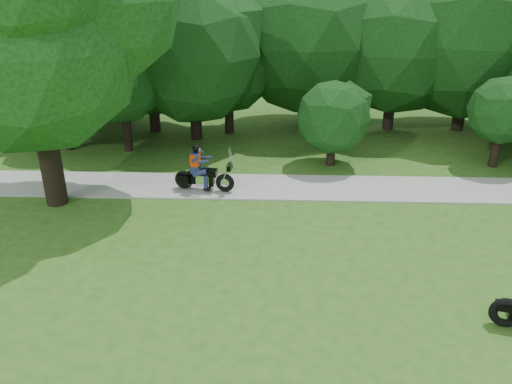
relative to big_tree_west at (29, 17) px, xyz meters
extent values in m
plane|color=#2D5E1A|center=(10.54, -6.85, -5.76)|extent=(100.00, 100.00, 0.00)
cube|color=#A9A9A4|center=(10.54, 1.15, -5.73)|extent=(60.00, 2.20, 0.06)
cylinder|color=black|center=(3.59, 6.63, -4.86)|extent=(0.50, 0.50, 1.80)
sphere|color=black|center=(3.59, 6.63, -1.98)|extent=(6.08, 6.08, 6.08)
cylinder|color=black|center=(-4.28, 5.90, -5.08)|extent=(0.36, 0.36, 1.34)
sphere|color=#123F14|center=(-4.28, 5.90, -3.35)|extent=(3.27, 3.27, 3.27)
cylinder|color=black|center=(0.97, 4.89, -4.86)|extent=(0.37, 0.37, 1.80)
sphere|color=black|center=(0.97, 4.89, -2.87)|extent=(3.33, 3.33, 3.33)
cylinder|color=black|center=(15.80, 8.45, -4.86)|extent=(0.56, 0.56, 1.80)
sphere|color=black|center=(15.80, 8.45, -1.61)|extent=(7.22, 7.22, 7.22)
cylinder|color=black|center=(12.52, 8.49, -4.86)|extent=(0.50, 0.50, 1.80)
sphere|color=black|center=(12.52, 8.49, -2.00)|extent=(6.01, 6.01, 6.01)
cylinder|color=black|center=(-0.97, 9.58, -4.86)|extent=(0.50, 0.50, 1.80)
sphere|color=black|center=(-0.97, 9.58, -2.03)|extent=(5.93, 5.93, 5.93)
cylinder|color=black|center=(-1.60, 4.96, -5.05)|extent=(0.36, 0.36, 1.42)
sphere|color=black|center=(-1.60, 4.96, -3.29)|extent=(3.23, 3.23, 3.23)
cylinder|color=black|center=(1.49, 7.62, -4.86)|extent=(0.49, 0.49, 1.80)
sphere|color=black|center=(1.49, 7.62, -2.08)|extent=(5.78, 5.78, 5.78)
cylinder|color=black|center=(-4.72, 9.35, -4.86)|extent=(0.49, 0.49, 1.80)
sphere|color=black|center=(-4.72, 9.35, -2.08)|extent=(5.76, 5.76, 5.76)
cylinder|color=black|center=(9.30, 3.49, -5.26)|extent=(0.34, 0.34, 0.99)
sphere|color=black|center=(9.30, 3.49, -3.85)|extent=(2.81, 2.81, 2.81)
cylinder|color=black|center=(4.99, 7.59, -4.89)|extent=(0.41, 0.41, 1.74)
sphere|color=black|center=(4.99, 7.59, -2.63)|extent=(4.28, 4.28, 4.28)
cylinder|color=black|center=(15.58, 3.58, -5.07)|extent=(0.33, 0.33, 1.37)
sphere|color=black|center=(15.58, 3.58, -3.55)|extent=(2.57, 2.57, 2.57)
cylinder|color=black|center=(8.50, 8.83, -4.86)|extent=(0.54, 0.54, 1.80)
sphere|color=black|center=(8.50, 8.83, -1.77)|extent=(6.72, 6.72, 6.72)
cylinder|color=black|center=(0.04, -0.35, -3.66)|extent=(0.68, 0.68, 4.20)
sphere|color=#123F14|center=(0.04, -0.35, -0.76)|extent=(6.40, 6.40, 6.40)
torus|color=black|center=(12.07, -6.08, -5.41)|extent=(0.72, 0.35, 0.70)
torus|color=black|center=(4.02, 0.86, -5.37)|extent=(0.68, 0.29, 0.66)
torus|color=black|center=(5.45, 0.63, -5.37)|extent=(0.68, 0.29, 0.66)
cube|color=black|center=(4.56, 0.77, -5.32)|extent=(1.07, 0.39, 0.30)
cube|color=silver|center=(4.71, 0.75, -5.32)|extent=(0.50, 0.39, 0.38)
cube|color=black|center=(4.93, 0.71, -5.04)|extent=(0.53, 0.36, 0.24)
cube|color=black|center=(4.45, 0.79, -5.08)|extent=(0.53, 0.37, 0.09)
cylinder|color=silver|center=(5.49, 0.62, -5.04)|extent=(0.37, 0.10, 0.84)
cylinder|color=silver|center=(5.64, 0.60, -4.64)|extent=(0.13, 0.60, 0.03)
cube|color=black|center=(4.03, 0.65, -5.32)|extent=(0.41, 0.17, 0.32)
cube|color=black|center=(4.09, 1.06, -5.32)|extent=(0.41, 0.17, 0.32)
cube|color=#1A2445|center=(4.45, 0.79, -4.95)|extent=(0.33, 0.40, 0.23)
cube|color=#1A2445|center=(4.47, 0.79, -4.61)|extent=(0.30, 0.43, 0.53)
cube|color=#F63A04|center=(4.47, 0.79, -4.59)|extent=(0.34, 0.47, 0.41)
sphere|color=black|center=(4.49, 0.78, -4.21)|extent=(0.26, 0.26, 0.26)
camera|label=1|loc=(7.10, -14.87, 1.23)|focal=35.00mm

